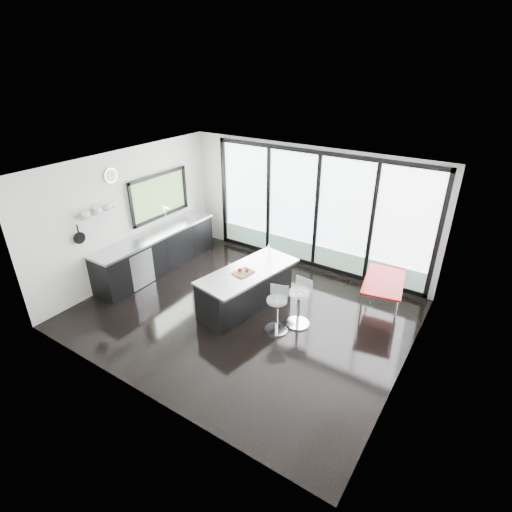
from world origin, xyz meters
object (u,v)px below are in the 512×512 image
Objects in this scene: bar_stool_near at (277,315)px; bar_stool_far at (298,308)px; island at (246,288)px; red_table at (382,295)px.

bar_stool_far reaches higher than bar_stool_near.
bar_stool_near is (0.90, -0.34, -0.09)m from island.
red_table is at bearing 54.30° from bar_stool_far.
bar_stool_near is 0.54× the size of red_table.
bar_stool_near is 0.45m from bar_stool_far.
island is at bearing 144.61° from bar_stool_near.
island reaches higher than bar_stool_far.
red_table is at bearing 30.60° from island.
red_table is (1.13, 1.31, -0.02)m from bar_stool_far.
island is 1.76× the size of red_table.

